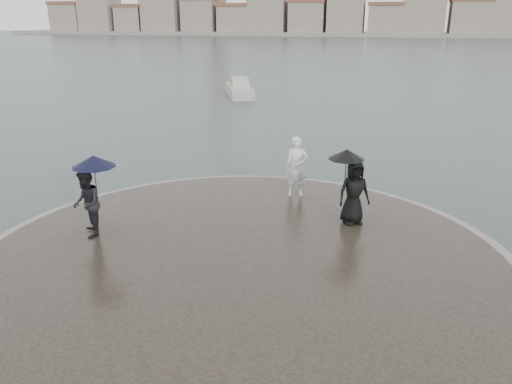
# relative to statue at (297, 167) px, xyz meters

# --- Properties ---
(ground) EXTENTS (400.00, 400.00, 0.00)m
(ground) POSITION_rel_statue_xyz_m (-0.45, -7.85, -1.26)
(ground) COLOR #2B3835
(ground) RESTS_ON ground
(kerb_ring) EXTENTS (12.50, 12.50, 0.32)m
(kerb_ring) POSITION_rel_statue_xyz_m (-0.45, -4.35, -1.10)
(kerb_ring) COLOR gray
(kerb_ring) RESTS_ON ground
(quay_tip) EXTENTS (11.90, 11.90, 0.36)m
(quay_tip) POSITION_rel_statue_xyz_m (-0.45, -4.35, -1.08)
(quay_tip) COLOR #2D261E
(quay_tip) RESTS_ON ground
(statue) EXTENTS (0.71, 0.52, 1.81)m
(statue) POSITION_rel_statue_xyz_m (0.00, 0.00, 0.00)
(statue) COLOR white
(statue) RESTS_ON quay_tip
(visitor_left) EXTENTS (1.26, 1.14, 2.04)m
(visitor_left) POSITION_rel_statue_xyz_m (-4.33, -4.21, 0.21)
(visitor_left) COLOR black
(visitor_left) RESTS_ON quay_tip
(visitor_right) EXTENTS (1.22, 1.00, 1.95)m
(visitor_right) POSITION_rel_statue_xyz_m (1.76, -1.73, 0.17)
(visitor_right) COLOR black
(visitor_right) RESTS_ON quay_tip
(far_skyline) EXTENTS (260.00, 20.00, 37.00)m
(far_skyline) POSITION_rel_statue_xyz_m (-6.74, 152.86, 4.35)
(far_skyline) COLOR gray
(far_skyline) RESTS_ON ground
(boats) EXTENTS (28.49, 11.07, 1.50)m
(boats) POSITION_rel_statue_xyz_m (4.13, 24.46, -0.89)
(boats) COLOR #B8B4A5
(boats) RESTS_ON ground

